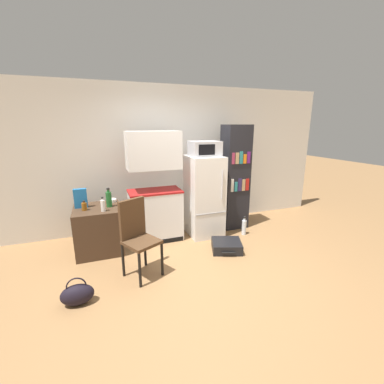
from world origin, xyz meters
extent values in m
plane|color=olive|center=(0.00, 0.00, 0.00)|extent=(24.00, 24.00, 0.00)
cube|color=silver|center=(0.20, 2.00, 1.34)|extent=(6.40, 0.10, 2.69)
cube|color=#422D1E|center=(-1.35, 1.24, 0.36)|extent=(0.70, 0.72, 0.72)
cube|color=white|center=(-0.41, 1.35, 0.43)|extent=(0.87, 0.49, 0.86)
cube|color=maroon|center=(-0.41, 1.35, 0.87)|extent=(0.89, 0.50, 0.03)
cube|color=white|center=(-0.41, 1.35, 1.57)|extent=(0.87, 0.42, 0.62)
cube|color=black|center=(-0.41, 1.10, 0.04)|extent=(0.84, 0.01, 0.08)
cube|color=white|center=(0.48, 1.28, 0.72)|extent=(0.59, 0.64, 1.44)
cube|color=gray|center=(0.48, 0.96, 0.49)|extent=(0.56, 0.01, 0.01)
cylinder|color=silver|center=(0.67, 0.95, 0.98)|extent=(0.02, 0.02, 0.51)
cube|color=#B7B7BC|center=(0.48, 1.28, 1.57)|extent=(0.50, 0.40, 0.26)
cube|color=black|center=(0.43, 1.08, 1.57)|extent=(0.29, 0.01, 0.17)
cube|color=black|center=(1.17, 1.41, 0.99)|extent=(0.47, 0.39, 1.98)
cube|color=silver|center=(1.01, 1.20, 0.89)|extent=(0.05, 0.01, 0.24)
cube|color=teal|center=(1.09, 1.20, 0.86)|extent=(0.05, 0.01, 0.18)
cube|color=#332856|center=(1.17, 1.20, 0.89)|extent=(0.07, 0.01, 0.24)
cube|color=tan|center=(1.25, 1.20, 0.88)|extent=(0.07, 0.01, 0.22)
cube|color=red|center=(1.33, 1.20, 0.88)|extent=(0.07, 0.01, 0.22)
cube|color=#A33351|center=(1.01, 1.20, 1.39)|extent=(0.05, 0.01, 0.20)
cube|color=tan|center=(1.09, 1.20, 1.39)|extent=(0.07, 0.01, 0.20)
cube|color=teal|center=(1.17, 1.20, 1.40)|extent=(0.07, 0.01, 0.22)
cube|color=orange|center=(1.25, 1.20, 1.37)|extent=(0.06, 0.01, 0.17)
cube|color=#661E75|center=(1.33, 1.20, 1.39)|extent=(0.06, 0.01, 0.21)
cylinder|color=brown|center=(-1.52, 1.16, 0.78)|extent=(0.08, 0.08, 0.12)
cylinder|color=brown|center=(-1.52, 1.16, 0.85)|extent=(0.03, 0.03, 0.02)
cylinder|color=black|center=(-1.52, 1.16, 0.87)|extent=(0.04, 0.04, 0.01)
cylinder|color=white|center=(-1.26, 1.02, 0.81)|extent=(0.06, 0.06, 0.17)
cylinder|color=white|center=(-1.26, 1.02, 0.91)|extent=(0.03, 0.03, 0.03)
cylinder|color=black|center=(-1.26, 1.02, 0.93)|extent=(0.03, 0.03, 0.02)
cylinder|color=#1E6028|center=(-1.16, 1.22, 0.84)|extent=(0.09, 0.09, 0.23)
cylinder|color=#1E6028|center=(-1.16, 1.22, 0.98)|extent=(0.04, 0.04, 0.04)
cylinder|color=black|center=(-1.16, 1.22, 1.01)|extent=(0.05, 0.05, 0.02)
cylinder|color=silver|center=(-1.12, 1.49, 0.75)|extent=(0.16, 0.16, 0.04)
cube|color=#1E66A8|center=(-1.57, 1.32, 0.87)|extent=(0.19, 0.07, 0.30)
cylinder|color=black|center=(-0.91, 0.02, 0.23)|extent=(0.04, 0.04, 0.47)
cylinder|color=black|center=(-0.58, 0.19, 0.23)|extent=(0.04, 0.04, 0.47)
cylinder|color=black|center=(-1.08, 0.35, 0.23)|extent=(0.04, 0.04, 0.47)
cylinder|color=black|center=(-0.75, 0.52, 0.23)|extent=(0.04, 0.04, 0.47)
cube|color=#4C331E|center=(-0.83, 0.27, 0.49)|extent=(0.54, 0.54, 0.04)
cube|color=#4C331E|center=(-0.91, 0.43, 0.77)|extent=(0.36, 0.22, 0.53)
cube|color=black|center=(0.56, 0.52, 0.08)|extent=(0.58, 0.56, 0.15)
cylinder|color=black|center=(0.48, 0.30, 0.08)|extent=(0.20, 0.09, 0.02)
ellipsoid|color=black|center=(-1.62, -0.05, 0.12)|extent=(0.36, 0.20, 0.24)
torus|color=black|center=(-1.62, -0.05, 0.23)|extent=(0.21, 0.02, 0.21)
cylinder|color=silver|center=(1.15, 0.97, 0.14)|extent=(0.08, 0.08, 0.27)
cylinder|color=silver|center=(1.15, 0.97, 0.30)|extent=(0.04, 0.04, 0.05)
cylinder|color=black|center=(1.15, 0.97, 0.33)|extent=(0.04, 0.04, 0.03)
camera|label=1|loc=(-1.28, -2.84, 1.97)|focal=24.00mm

